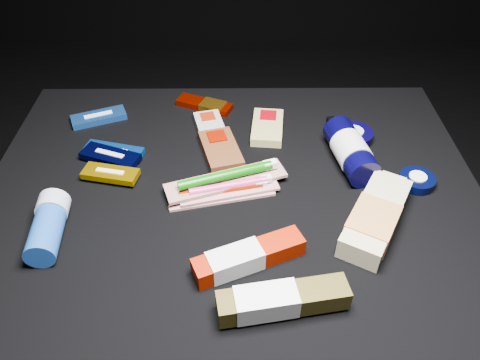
{
  "coord_description": "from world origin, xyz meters",
  "views": [
    {
      "loc": [
        0.01,
        -0.67,
        1.02
      ],
      "look_at": [
        0.01,
        0.01,
        0.42
      ],
      "focal_mm": 35.0,
      "sensor_mm": 36.0,
      "label": 1
    }
  ],
  "objects_px": {
    "lotion_bottle": "(350,150)",
    "deodorant_stick": "(48,226)",
    "bodywash_bottle": "(375,218)",
    "toothpaste_carton_red": "(244,258)"
  },
  "relations": [
    {
      "from": "lotion_bottle",
      "to": "deodorant_stick",
      "type": "relative_size",
      "value": 1.51
    },
    {
      "from": "bodywash_bottle",
      "to": "toothpaste_carton_red",
      "type": "relative_size",
      "value": 1.14
    },
    {
      "from": "deodorant_stick",
      "to": "toothpaste_carton_red",
      "type": "bearing_deg",
      "value": -16.13
    },
    {
      "from": "toothpaste_carton_red",
      "to": "bodywash_bottle",
      "type": "bearing_deg",
      "value": -2.95
    },
    {
      "from": "lotion_bottle",
      "to": "deodorant_stick",
      "type": "bearing_deg",
      "value": -170.81
    },
    {
      "from": "lotion_bottle",
      "to": "deodorant_stick",
      "type": "height_order",
      "value": "lotion_bottle"
    },
    {
      "from": "toothpaste_carton_red",
      "to": "lotion_bottle",
      "type": "bearing_deg",
      "value": 27.39
    },
    {
      "from": "lotion_bottle",
      "to": "toothpaste_carton_red",
      "type": "height_order",
      "value": "lotion_bottle"
    },
    {
      "from": "bodywash_bottle",
      "to": "deodorant_stick",
      "type": "bearing_deg",
      "value": -148.43
    },
    {
      "from": "lotion_bottle",
      "to": "bodywash_bottle",
      "type": "xyz_separation_m",
      "value": [
        0.01,
        -0.18,
        -0.01
      ]
    }
  ]
}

